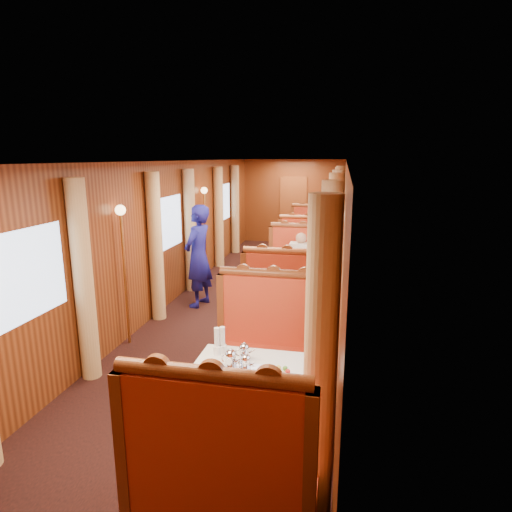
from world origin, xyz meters
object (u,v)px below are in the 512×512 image
(table_far, at_px, (311,248))
(banquette_far_fwd, at_px, (308,255))
(banquette_near_aft, at_px, (271,350))
(passenger, at_px, (300,258))
(banquette_near_fwd, at_px, (221,479))
(tea_tray, at_px, (242,369))
(banquette_mid_fwd, at_px, (288,307))
(teapot_back, at_px, (244,354))
(table_mid, at_px, (295,290))
(teapot_right, at_px, (246,365))
(banquette_mid_aft, at_px, (301,272))
(fruit_plate, at_px, (281,373))
(table_near, at_px, (252,404))
(banquette_far_aft, at_px, (314,238))
(steward, at_px, (198,256))
(teapot_left, at_px, (231,361))
(rose_vase_mid, at_px, (297,258))
(rose_vase_far, at_px, (313,226))

(table_far, distance_m, banquette_far_fwd, 1.02)
(banquette_near_aft, xyz_separation_m, passenger, (-0.00, 3.27, 0.32))
(banquette_near_fwd, height_order, table_far, banquette_near_fwd)
(tea_tray, bearing_deg, banquette_mid_fwd, 88.49)
(table_far, relative_size, teapot_back, 6.79)
(table_mid, xyz_separation_m, teapot_right, (-0.03, -3.60, 0.43))
(banquette_mid_aft, bearing_deg, table_far, 90.00)
(banquette_mid_fwd, xyz_separation_m, tea_tray, (-0.07, -2.57, 0.33))
(fruit_plate, bearing_deg, table_mid, 94.37)
(table_near, height_order, table_far, same)
(table_near, relative_size, banquette_far_fwd, 0.78)
(banquette_near_fwd, height_order, teapot_right, banquette_near_fwd)
(banquette_far_aft, relative_size, passenger, 1.76)
(steward, bearing_deg, teapot_left, 34.76)
(banquette_mid_fwd, distance_m, table_far, 4.51)
(banquette_mid_aft, bearing_deg, banquette_mid_fwd, -90.00)
(banquette_near_fwd, distance_m, rose_vase_mid, 4.51)
(banquette_far_fwd, height_order, fruit_plate, banquette_far_fwd)
(tea_tray, distance_m, fruit_plate, 0.34)
(teapot_right, bearing_deg, fruit_plate, 13.22)
(banquette_mid_aft, relative_size, banquette_far_fwd, 1.00)
(tea_tray, bearing_deg, fruit_plate, -3.19)
(teapot_back, bearing_deg, banquette_far_aft, 73.01)
(table_mid, xyz_separation_m, banquette_far_fwd, (0.00, 2.49, 0.05))
(rose_vase_mid, distance_m, passenger, 0.85)
(banquette_mid_aft, xyz_separation_m, steward, (-1.69, -1.07, 0.47))
(banquette_near_fwd, distance_m, table_mid, 4.51)
(banquette_mid_aft, bearing_deg, steward, -147.62)
(fruit_plate, bearing_deg, table_far, 92.22)
(table_far, distance_m, rose_vase_far, 0.55)
(teapot_left, bearing_deg, table_near, 31.92)
(banquette_far_fwd, relative_size, banquette_far_aft, 1.00)
(banquette_near_fwd, distance_m, teapot_right, 0.99)
(table_mid, height_order, table_far, same)
(banquette_far_aft, bearing_deg, table_near, -90.00)
(table_mid, bearing_deg, rose_vase_mid, -58.07)
(rose_vase_mid, bearing_deg, teapot_right, -90.90)
(banquette_near_fwd, distance_m, rose_vase_far, 8.06)
(tea_tray, bearing_deg, banquette_mid_aft, 89.15)
(rose_vase_mid, bearing_deg, banquette_far_fwd, 90.52)
(banquette_mid_fwd, xyz_separation_m, rose_vase_mid, (0.02, 0.98, 0.50))
(banquette_far_fwd, bearing_deg, tea_tray, -90.64)
(banquette_far_fwd, relative_size, rose_vase_mid, 3.72)
(table_near, height_order, teapot_back, teapot_back)
(table_near, height_order, banquette_near_fwd, banquette_near_fwd)
(table_mid, bearing_deg, passenger, 90.00)
(teapot_left, bearing_deg, table_mid, 93.28)
(teapot_left, height_order, fruit_plate, teapot_left)
(banquette_mid_fwd, relative_size, steward, 0.75)
(banquette_near_fwd, xyz_separation_m, banquette_near_aft, (0.00, 2.03, 0.00))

